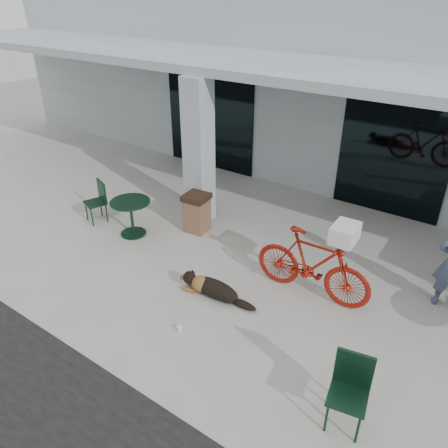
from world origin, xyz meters
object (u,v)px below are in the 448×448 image
Objects in this scene: bicycle at (312,265)px; dog at (215,288)px; cafe_chair_near at (95,202)px; cafe_chair_far_a at (348,396)px; cafe_table_near at (132,218)px; trash_receptacle at (197,213)px.

bicycle is 1.88× the size of dog.
cafe_chair_far_a is (6.47, -1.77, 0.04)m from cafe_chair_near.
cafe_table_near is (-2.66, 0.71, 0.21)m from dog.
bicycle is 2.45× the size of cafe_table_near.
dog is at bearing 9.73° from cafe_chair_near.
cafe_chair_near reaches higher than cafe_table_near.
bicycle reaches higher than cafe_table_near.
bicycle is at bearing 3.98° from cafe_table_near.
cafe_chair_near is 6.70m from cafe_chair_far_a.
cafe_table_near is 1.36m from trash_receptacle.
bicycle is at bearing 27.30° from dog.
bicycle is at bearing 23.47° from cafe_chair_near.
bicycle is 5.05m from cafe_chair_near.
dog is at bearing 125.58° from bicycle.
cafe_chair_far_a is at bearing -31.86° from dog.
trash_receptacle is (-2.94, 0.63, -0.18)m from bicycle.
cafe_table_near is (-3.95, -0.28, -0.22)m from bicycle.
trash_receptacle is (-4.36, 2.72, -0.07)m from cafe_chair_far_a.
cafe_chair_near is at bearing -155.67° from trash_receptacle.
bicycle is 3.97m from cafe_table_near.
bicycle is 2.03× the size of cafe_chair_far_a.
cafe_table_near is 5.68m from cafe_chair_far_a.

